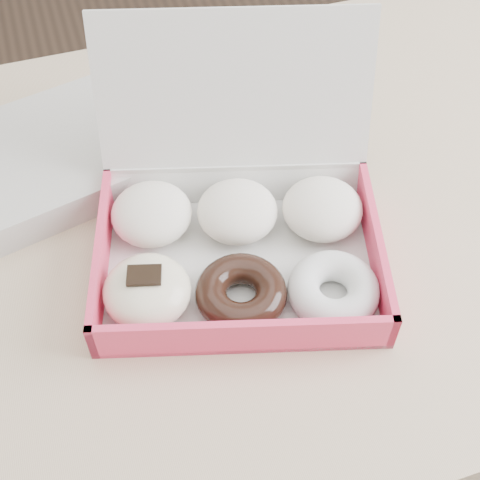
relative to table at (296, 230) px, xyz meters
name	(u,v)px	position (x,y,z in m)	size (l,w,h in m)	color
ground	(276,426)	(0.00, 0.00, -0.67)	(4.00, 4.00, 0.00)	black
table	(296,230)	(0.00, 0.00, 0.00)	(1.20, 0.80, 0.75)	tan
donut_box	(236,233)	(-0.11, -0.07, 0.12)	(0.40, 0.38, 0.23)	silver
newspapers	(37,163)	(-0.32, 0.14, 0.10)	(0.27, 0.22, 0.04)	beige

